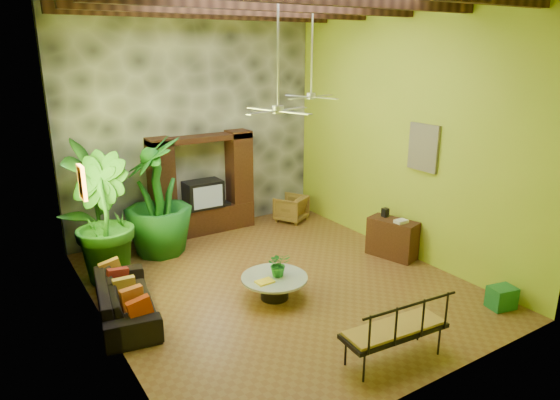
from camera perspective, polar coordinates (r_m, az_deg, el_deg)
ground at (r=9.27m, az=-0.47°, el=-9.40°), size 7.00×7.00×0.00m
back_wall at (r=11.54m, az=-9.89°, el=8.66°), size 6.00×0.02×5.00m
left_wall at (r=7.36m, az=-20.75°, el=3.15°), size 0.02×7.00×5.00m
right_wall at (r=10.35m, az=13.83°, el=7.48°), size 0.02×7.00×5.00m
stone_accent_wall at (r=11.48m, az=-9.77°, el=8.63°), size 5.98×0.10×4.98m
ceiling_beams at (r=8.33m, az=-0.56°, el=21.52°), size 5.95×5.36×0.22m
entertainment_center at (r=11.53m, az=-8.80°, el=0.90°), size 2.40×0.55×2.30m
ceiling_fan_front at (r=7.89m, az=-0.21°, el=11.76°), size 1.28×1.28×1.86m
ceiling_fan_back at (r=10.22m, az=3.61°, el=12.92°), size 1.28×1.28×1.86m
wall_art_mask at (r=8.42m, az=-21.69°, el=1.87°), size 0.06×0.32×0.55m
wall_art_painting at (r=9.95m, az=16.08°, el=5.78°), size 0.06×0.70×0.90m
sofa at (r=8.43m, az=-17.24°, el=-10.75°), size 1.15×2.20×0.61m
wicker_armchair at (r=12.35m, az=1.26°, el=-0.96°), size 0.93×0.94×0.64m
tall_plant_a at (r=10.26m, az=-20.35°, el=-0.36°), size 1.57×1.54×2.50m
tall_plant_b at (r=9.55m, az=-19.77°, el=-2.03°), size 1.28×1.48×2.35m
tall_plant_c at (r=10.45m, az=-13.86°, el=0.37°), size 1.66×1.66×2.45m
coffee_table at (r=8.63m, az=-0.64°, el=-9.61°), size 1.14×1.14×0.40m
centerpiece_plant at (r=8.52m, az=-0.15°, el=-7.32°), size 0.47×0.44×0.43m
yellow_tray at (r=8.37m, az=-1.75°, el=-9.32°), size 0.30×0.22×0.03m
iron_bench at (r=7.07m, az=13.42°, el=-14.00°), size 1.56×0.67×0.57m
side_console at (r=10.47m, az=12.72°, el=-4.29°), size 0.70×1.08×0.79m
green_bin at (r=9.13m, az=24.00°, el=-10.14°), size 0.48×0.40×0.37m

